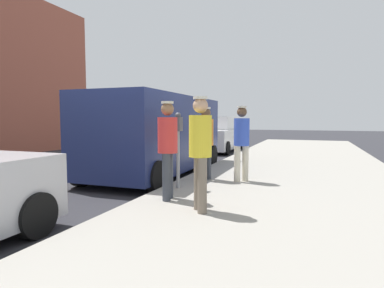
% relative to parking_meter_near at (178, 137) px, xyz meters
% --- Properties ---
extents(ground_plane, '(80.00, 80.00, 0.00)m').
position_rel_parking_meter_near_xyz_m(ground_plane, '(-1.35, 0.45, -1.18)').
color(ground_plane, '#2D2D33').
extents(sidewalk_slab, '(5.00, 32.00, 0.15)m').
position_rel_parking_meter_near_xyz_m(sidewalk_slab, '(2.15, 0.45, -1.11)').
color(sidewalk_slab, '#9E998E').
rests_on(sidewalk_slab, ground).
extents(parking_meter_near, '(0.14, 0.18, 1.52)m').
position_rel_parking_meter_near_xyz_m(parking_meter_near, '(0.00, 0.00, 0.00)').
color(parking_meter_near, gray).
rests_on(parking_meter_near, sidewalk_slab).
extents(pedestrian_in_orange, '(0.34, 0.35, 1.66)m').
position_rel_parking_meter_near_xyz_m(pedestrian_in_orange, '(0.25, 1.03, -0.09)').
color(pedestrian_in_orange, '#383D47').
rests_on(pedestrian_in_orange, sidewalk_slab).
extents(pedestrian_in_red, '(0.34, 0.36, 1.69)m').
position_rel_parking_meter_near_xyz_m(pedestrian_in_red, '(0.19, -0.90, -0.06)').
color(pedestrian_in_red, '#383D47').
rests_on(pedestrian_in_red, sidewalk_slab).
extents(pedestrian_in_yellow, '(0.34, 0.34, 1.72)m').
position_rel_parking_meter_near_xyz_m(pedestrian_in_yellow, '(0.95, -1.38, -0.04)').
color(pedestrian_in_yellow, '#726656').
rests_on(pedestrian_in_yellow, sidewalk_slab).
extents(pedestrian_in_blue, '(0.34, 0.34, 1.67)m').
position_rel_parking_meter_near_xyz_m(pedestrian_in_blue, '(1.05, 1.12, -0.07)').
color(pedestrian_in_blue, beige).
rests_on(pedestrian_in_blue, sidewalk_slab).
extents(parked_van, '(2.17, 5.22, 2.15)m').
position_rel_parking_meter_near_xyz_m(parked_van, '(-1.50, 2.10, -0.03)').
color(parked_van, navy).
rests_on(parked_van, ground).
extents(parked_sedan_ahead, '(1.96, 4.41, 1.65)m').
position_rel_parking_meter_near_xyz_m(parked_sedan_ahead, '(-1.76, 8.94, -0.43)').
color(parked_sedan_ahead, white).
rests_on(parked_sedan_ahead, ground).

